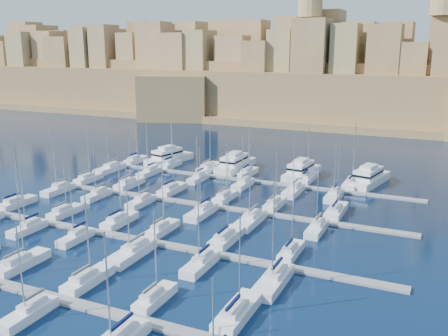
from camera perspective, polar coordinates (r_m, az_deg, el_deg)
The scene contains 50 objects.
ground at distance 97.13m, azimuth -4.42°, elevation -6.09°, with size 600.00×600.00×0.00m, color black.
pontoon_near at distance 71.83m, azimuth -18.04°, elevation -14.15°, with size 84.00×2.00×0.40m, color slate.
pontoon_mid_near at distance 87.48m, azimuth -8.26°, elevation -8.37°, with size 84.00×2.00×0.40m, color slate.
pontoon_mid_far at distance 105.42m, azimuth -1.80°, elevation -4.30°, with size 84.00×2.00×0.40m, color slate.
pontoon_far at distance 124.67m, azimuth 2.69°, elevation -1.42°, with size 84.00×2.00×0.40m, color slate.
sailboat_2 at distance 83.61m, azimuth -22.14°, elevation -9.98°, with size 2.84×9.45×14.88m.
sailboat_3 at distance 75.16m, azimuth -15.29°, elevation -12.18°, with size 2.70×9.00×13.88m.
sailboat_4 at distance 68.57m, azimuth -7.91°, elevation -14.47°, with size 2.37×7.90×13.05m.
sailboat_5 at distance 64.69m, azimuth 1.54°, elevation -16.18°, with size 3.02×10.08×13.53m.
sailboat_9 at distance 69.00m, azimuth -21.42°, elevation -15.18°, with size 2.46×8.19×13.09m.
sailboat_12 at distance 113.97m, azimuth -22.58°, elevation -3.70°, with size 2.65×8.84×14.28m.
sailboat_13 at distance 104.82m, azimuth -17.71°, elevation -4.80°, with size 2.51×8.35×11.21m.
sailboat_14 at distance 97.10m, azimuth -11.86°, elevation -5.89°, with size 2.69×8.96×14.64m.
sailboat_15 at distance 91.75m, azimuth -7.07°, elevation -6.89°, with size 2.51×8.37×13.07m.
sailboat_16 at distance 86.90m, azimuth 0.28°, elevation -7.97°, with size 2.98×9.93×16.45m.
sailboat_17 at distance 82.31m, azimuth 7.65°, elevation -9.43°, with size 2.42×8.06×12.39m.
sailboat_19 at distance 98.05m, azimuth -21.50°, elevation -6.42°, with size 2.38×7.92×11.89m.
sailboat_20 at distance 90.91m, azimuth -16.56°, elevation -7.60°, with size 2.29×7.62×12.40m.
sailboat_21 at distance 82.46m, azimuth -10.46°, elevation -9.47°, with size 3.16×10.55×15.11m.
sailboat_22 at distance 77.39m, azimuth -2.69°, elevation -10.87°, with size 2.66×8.86×14.34m.
sailboat_23 at distance 72.51m, azimuth 5.68°, elevation -12.70°, with size 3.14×10.47×15.85m.
sailboat_24 at distance 128.53m, azimuth -15.25°, elevation -1.18°, with size 2.57×8.57×14.17m.
sailboat_25 at distance 121.73m, azimuth -10.77°, elevation -1.76°, with size 2.83×9.44×14.38m.
sailboat_26 at distance 115.52m, azimuth -5.97°, elevation -2.44°, with size 2.84×9.47×16.26m.
sailboat_27 at distance 109.15m, azimuth 0.12°, elevation -3.36°, with size 2.60×8.67×12.90m.
sailboat_28 at distance 105.19m, azimuth 5.83°, elevation -4.10°, with size 2.63×8.75×13.85m.
sailboat_29 at distance 102.66m, azimuth 12.67°, elevation -4.83°, with size 2.99×9.98×14.28m.
sailboat_30 at distance 121.01m, azimuth -18.39°, elevation -2.34°, with size 2.64×8.79×15.13m.
sailboat_31 at distance 114.37m, azimuth -14.28°, elevation -3.00°, with size 2.43×8.11×11.73m.
sailboat_32 at distance 107.57m, azimuth -9.46°, elevation -3.82°, with size 2.52×8.39×13.14m.
sailboat_33 at distance 99.79m, azimuth -2.56°, elevation -5.04°, with size 2.93×9.75×14.43m.
sailboat_34 at distance 95.37m, azimuth 3.05°, elevation -5.95°, with size 3.14×10.47×15.89m.
sailboat_35 at distance 92.71m, azimuth 10.56°, elevation -6.81°, with size 2.57×8.56×12.91m.
sailboat_36 at distance 146.14m, azimuth -10.06°, elevation 0.90°, with size 2.63×8.77×12.78m.
sailboat_37 at distance 139.78m, azimuth -6.09°, elevation 0.44°, with size 2.54×8.46×13.27m.
sailboat_38 at distance 135.13m, azimuth -1.71°, elevation 0.06°, with size 3.04×10.12×15.61m.
sailboat_39 at distance 130.00m, azimuth 2.75°, elevation -0.53°, with size 2.65×8.83×13.83m.
sailboat_40 at distance 126.06m, azimuth 9.43°, elevation -1.16°, with size 3.15×10.49×14.26m.
sailboat_41 at distance 123.62m, azimuth 14.38°, elevation -1.71°, with size 3.05×10.15×16.01m.
sailboat_42 at distance 137.41m, azimuth -12.89°, elevation -0.06°, with size 3.17×10.57×16.27m.
sailboat_43 at distance 131.67m, azimuth -8.56°, elevation -0.48°, with size 2.52×8.40×14.23m.
sailboat_44 at distance 124.76m, azimuth -2.97°, elevation -1.16°, with size 2.42×8.07×11.54m.
sailboat_45 at distance 119.40m, azimuth 2.21°, elevation -1.84°, with size 2.65×8.85×12.51m.
sailboat_46 at distance 115.05m, azimuth 7.95°, elevation -2.57°, with size 2.89×9.62×14.05m.
sailboat_47 at distance 113.10m, azimuth 12.49°, elevation -3.07°, with size 2.77×9.24×12.83m.
motor_yacht_a at distance 144.49m, azimuth -6.37°, elevation 1.28°, with size 8.13×16.56×5.25m.
motor_yacht_b at distance 135.61m, azimuth 1.27°, elevation 0.53°, with size 5.50×16.89×5.25m.
motor_yacht_c at distance 129.12m, azimuth 8.83°, elevation -0.33°, with size 6.32×16.11×5.25m.
motor_yacht_d at distance 126.26m, azimuth 16.21°, elevation -1.05°, with size 8.29×17.28×5.25m.
fortified_city at distance 239.85m, azimuth 13.89°, elevation 9.14°, with size 460.00×108.95×59.52m.
Camera 1 is at (44.55, -79.66, 33.23)m, focal length 40.00 mm.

